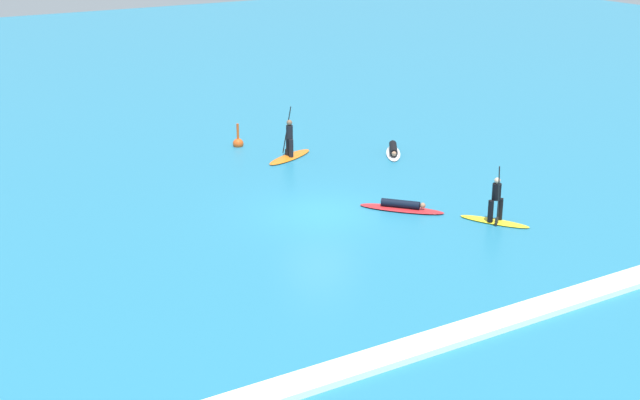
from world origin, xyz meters
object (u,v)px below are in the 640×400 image
(surfer_on_white_board, at_px, (393,151))
(marker_buoy, at_px, (238,143))
(surfer_on_orange_board, at_px, (290,149))
(surfer_on_red_board, at_px, (402,207))
(surfer_on_yellow_board, at_px, (495,210))

(surfer_on_white_board, bearing_deg, marker_buoy, -97.77)
(surfer_on_white_board, height_order, surfer_on_orange_board, surfer_on_orange_board)
(surfer_on_orange_board, bearing_deg, surfer_on_white_board, -49.92)
(surfer_on_red_board, distance_m, marker_buoy, 10.81)
(surfer_on_yellow_board, bearing_deg, surfer_on_red_board, -173.48)
(surfer_on_white_board, relative_size, surfer_on_orange_board, 0.82)
(surfer_on_yellow_board, relative_size, surfer_on_orange_board, 0.85)
(surfer_on_orange_board, bearing_deg, surfer_on_red_board, -113.81)
(surfer_on_red_board, relative_size, marker_buoy, 2.37)
(surfer_on_red_board, bearing_deg, surfer_on_orange_board, 140.32)
(surfer_on_yellow_board, xyz_separation_m, surfer_on_red_board, (-2.04, 2.71, -0.37))
(surfer_on_white_board, distance_m, marker_buoy, 7.09)
(surfer_on_red_board, bearing_deg, surfer_on_white_board, 105.31)
(surfer_on_white_board, height_order, marker_buoy, marker_buoy)
(surfer_on_yellow_board, xyz_separation_m, surfer_on_white_board, (1.89, 8.73, -0.32))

